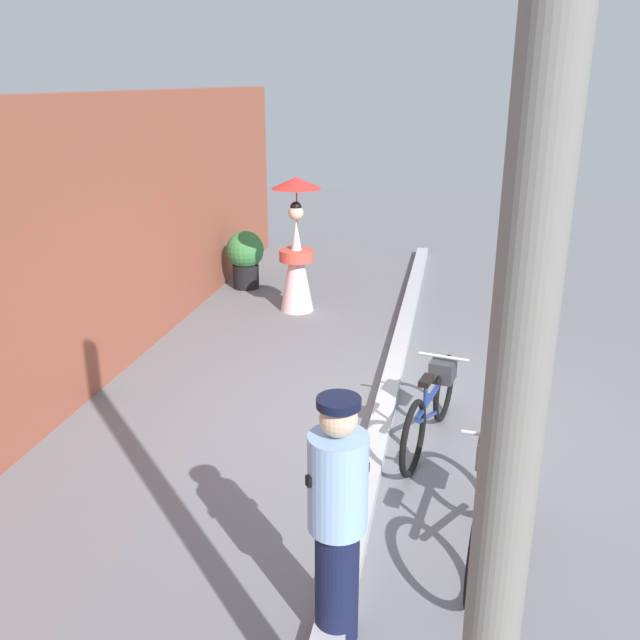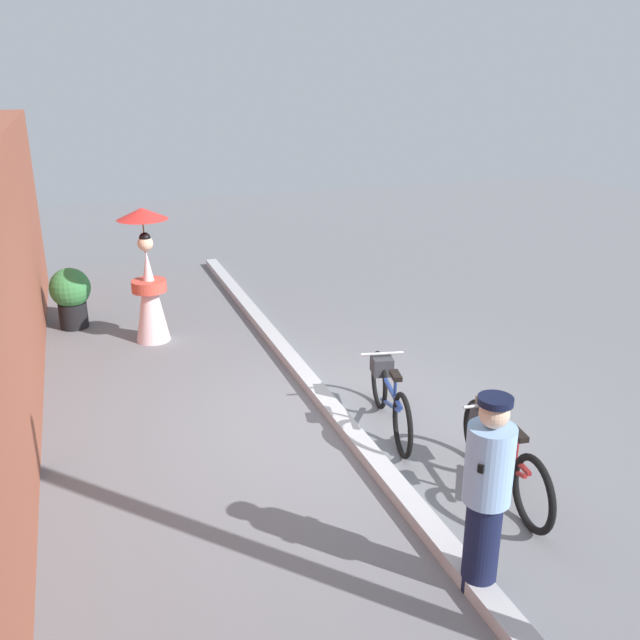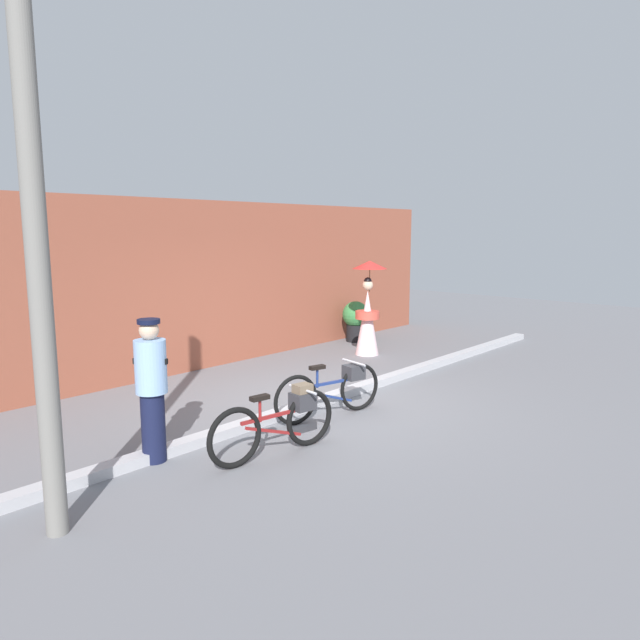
{
  "view_description": "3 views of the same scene",
  "coord_description": "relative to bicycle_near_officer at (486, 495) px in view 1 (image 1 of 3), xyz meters",
  "views": [
    {
      "loc": [
        -5.97,
        -0.57,
        3.18
      ],
      "look_at": [
        0.32,
        0.69,
        0.91
      ],
      "focal_mm": 38.28,
      "sensor_mm": 36.0,
      "label": 1
    },
    {
      "loc": [
        -6.19,
        2.48,
        3.62
      ],
      "look_at": [
        0.1,
        0.18,
        1.19
      ],
      "focal_mm": 38.08,
      "sensor_mm": 36.0,
      "label": 2
    },
    {
      "loc": [
        -6.03,
        -5.44,
        2.52
      ],
      "look_at": [
        0.63,
        0.57,
        1.12
      ],
      "focal_mm": 32.42,
      "sensor_mm": 36.0,
      "label": 3
    }
  ],
  "objects": [
    {
      "name": "utility_pole",
      "position": [
        -2.46,
        0.14,
        2.0
      ],
      "size": [
        0.18,
        0.18,
        4.8
      ],
      "primitive_type": "cylinder",
      "color": "slate",
      "rests_on": "ground_plane"
    },
    {
      "name": "potted_plant_by_door",
      "position": [
        5.87,
        3.57,
        0.13
      ],
      "size": [
        0.61,
        0.6,
        0.92
      ],
      "color": "black",
      "rests_on": "ground_plane"
    },
    {
      "name": "building_wall",
      "position": [
        1.69,
        4.19,
        1.13
      ],
      "size": [
        14.0,
        0.4,
        3.05
      ],
      "primitive_type": "cube",
      "color": "brown",
      "rests_on": "ground_plane"
    },
    {
      "name": "person_with_parasol",
      "position": [
        4.92,
        2.52,
        0.51
      ],
      "size": [
        0.7,
        0.7,
        1.91
      ],
      "color": "silver",
      "rests_on": "ground_plane"
    },
    {
      "name": "bicycle_far_side",
      "position": [
        1.44,
        0.44,
        -0.01
      ],
      "size": [
        1.71,
        0.54,
        0.75
      ],
      "color": "black",
      "rests_on": "ground_plane"
    },
    {
      "name": "ground_plane",
      "position": [
        1.69,
        0.91,
        -0.4
      ],
      "size": [
        30.0,
        30.0,
        0.0
      ],
      "primitive_type": "plane",
      "color": "slate"
    },
    {
      "name": "bicycle_near_officer",
      "position": [
        0.0,
        0.0,
        0.0
      ],
      "size": [
        1.69,
        0.48,
        0.76
      ],
      "color": "black",
      "rests_on": "ground_plane"
    },
    {
      "name": "person_officer",
      "position": [
        -1.07,
        0.89,
        0.44
      ],
      "size": [
        0.34,
        0.34,
        1.59
      ],
      "color": "#141938",
      "rests_on": "ground_plane"
    },
    {
      "name": "sidewalk_curb",
      "position": [
        1.69,
        0.91,
        -0.34
      ],
      "size": [
        14.0,
        0.2,
        0.12
      ],
      "primitive_type": "cube",
      "color": "#B2B2B7",
      "rests_on": "ground_plane"
    }
  ]
}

